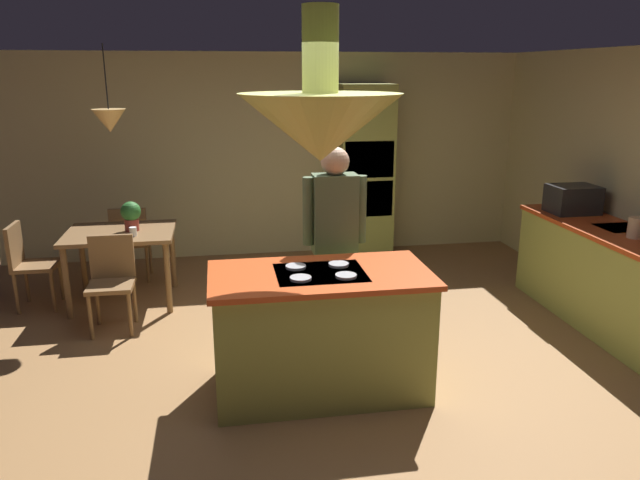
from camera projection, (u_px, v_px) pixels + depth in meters
ground at (316, 376)px, 4.73m from camera, size 8.16×8.16×0.00m
wall_back at (272, 156)px, 7.66m from camera, size 6.80×0.10×2.55m
kitchen_island at (320, 332)px, 4.41m from camera, size 1.59×0.85×0.95m
counter_run_right at (604, 275)px, 5.63m from camera, size 0.73×2.13×0.93m
oven_tower at (363, 173)px, 7.50m from camera, size 0.66×0.62×2.17m
dining_table at (121, 241)px, 6.08m from camera, size 1.07×0.87×0.76m
person_at_island at (335, 236)px, 4.97m from camera, size 0.53×0.23×1.74m
range_hood at (320, 123)px, 4.00m from camera, size 1.10×1.10×1.00m
pendant_light_over_table at (109, 121)px, 5.75m from camera, size 0.32×0.32×0.82m
chair_facing_island at (112, 276)px, 5.50m from camera, size 0.40×0.40×0.87m
chair_by_back_wall at (131, 238)px, 6.75m from camera, size 0.40×0.40×0.87m
chair_at_corner at (27, 260)px, 5.98m from camera, size 0.40×0.40×0.87m
potted_plant_on_table at (131, 214)px, 6.03m from camera, size 0.20×0.20×0.30m
cup_on_table at (133, 232)px, 5.86m from camera, size 0.07×0.07×0.09m
canister_sugar at (636, 228)px, 5.16m from camera, size 0.14×0.14×0.18m
microwave_on_counter at (573, 199)px, 6.06m from camera, size 0.46×0.36×0.28m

